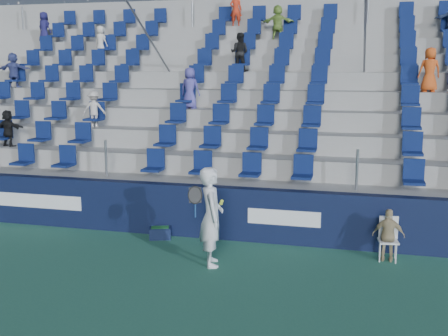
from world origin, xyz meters
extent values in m
plane|color=#2F6D55|center=(0.00, 0.00, 0.00)|extent=(70.00, 70.00, 0.00)
cube|color=#0E1534|center=(0.00, 3.15, 0.60)|extent=(24.00, 0.30, 1.20)
cube|color=white|center=(-5.00, 2.99, 0.62)|extent=(3.20, 0.02, 0.34)
cube|color=white|center=(1.50, 2.99, 0.62)|extent=(1.60, 0.02, 0.34)
cube|color=#989893|center=(0.00, 3.72, 0.60)|extent=(24.00, 0.85, 1.20)
cube|color=#989893|center=(0.00, 4.57, 0.85)|extent=(24.00, 0.85, 1.70)
cube|color=#989893|center=(0.00, 5.42, 1.10)|extent=(24.00, 0.85, 2.20)
cube|color=#989893|center=(0.00, 6.28, 1.35)|extent=(24.00, 0.85, 2.70)
cube|color=#989893|center=(0.00, 7.12, 1.60)|extent=(24.00, 0.85, 3.20)
cube|color=#989893|center=(0.00, 7.97, 1.85)|extent=(24.00, 0.85, 3.70)
cube|color=#989893|center=(0.00, 8.82, 2.10)|extent=(24.00, 0.85, 4.20)
cube|color=#989893|center=(0.00, 9.68, 2.35)|extent=(24.00, 0.85, 4.70)
cube|color=#989893|center=(0.00, 10.52, 2.60)|extent=(24.00, 0.85, 5.20)
cube|color=#989893|center=(0.00, 11.20, 3.10)|extent=(24.00, 0.50, 6.20)
cube|color=#0D1D51|center=(0.00, 3.72, 1.55)|extent=(16.05, 0.50, 0.70)
cube|color=#0D1D51|center=(0.00, 4.57, 2.05)|extent=(16.05, 0.50, 0.70)
cube|color=#0D1D51|center=(0.00, 5.42, 2.55)|extent=(16.05, 0.50, 0.70)
cube|color=#0D1D51|center=(0.00, 6.28, 3.05)|extent=(16.05, 0.50, 0.70)
cube|color=#0D1D51|center=(0.00, 7.12, 3.55)|extent=(16.05, 0.50, 0.70)
cube|color=#0D1D51|center=(0.00, 7.97, 4.05)|extent=(16.05, 0.50, 0.70)
cube|color=#0D1D51|center=(0.00, 8.82, 4.55)|extent=(16.05, 0.50, 0.70)
cube|color=#0D1D51|center=(0.00, 9.68, 5.05)|extent=(16.05, 0.50, 0.70)
cube|color=#0D1D51|center=(0.00, 10.52, 5.55)|extent=(16.05, 0.50, 0.70)
cylinder|color=gray|center=(-3.00, 7.12, 4.35)|extent=(0.06, 7.68, 4.55)
cylinder|color=gray|center=(3.00, 7.12, 4.35)|extent=(0.06, 7.68, 4.55)
imported|color=black|center=(-0.65, 7.92, 4.28)|extent=(0.59, 0.47, 1.16)
imported|color=beige|center=(-4.19, 5.38, 2.70)|extent=(0.72, 0.53, 1.00)
imported|color=#4A4598|center=(-1.67, 6.23, 3.27)|extent=(0.61, 0.46, 1.14)
imported|color=black|center=(-6.37, 4.52, 2.20)|extent=(0.97, 0.50, 1.00)
imported|color=#1B194C|center=(-8.25, 9.62, 5.24)|extent=(0.60, 0.47, 1.08)
imported|color=#DB5119|center=(4.69, 7.08, 3.78)|extent=(0.64, 0.49, 1.16)
imported|color=red|center=(-1.38, 10.47, 5.77)|extent=(0.45, 0.33, 1.13)
imported|color=#3F498A|center=(-7.85, 7.08, 3.75)|extent=(1.06, 0.48, 1.10)
imported|color=silver|center=(-5.63, 8.77, 4.70)|extent=(0.56, 0.44, 1.00)
imported|color=#86AD45|center=(0.21, 9.62, 5.25)|extent=(1.03, 0.37, 1.10)
imported|color=silver|center=(0.31, 1.41, 0.98)|extent=(0.70, 0.84, 1.97)
cylinder|color=navy|center=(0.06, 1.16, 1.16)|extent=(0.03, 0.03, 0.28)
torus|color=black|center=(0.06, 1.16, 1.46)|extent=(0.30, 0.17, 0.28)
plane|color=#262626|center=(0.06, 1.16, 1.46)|extent=(0.30, 0.16, 0.29)
sphere|color=#BAD431|center=(0.56, 1.21, 1.31)|extent=(0.07, 0.07, 0.07)
sphere|color=#BAD431|center=(0.56, 1.27, 1.34)|extent=(0.07, 0.07, 0.07)
cube|color=white|center=(3.69, 2.55, 0.40)|extent=(0.44, 0.44, 0.04)
cube|color=white|center=(3.69, 2.73, 0.64)|extent=(0.39, 0.09, 0.48)
cylinder|color=white|center=(3.54, 2.39, 0.19)|extent=(0.03, 0.03, 0.38)
cylinder|color=white|center=(3.85, 2.39, 0.19)|extent=(0.03, 0.03, 0.38)
cylinder|color=white|center=(3.54, 2.71, 0.19)|extent=(0.03, 0.03, 0.38)
cylinder|color=white|center=(3.85, 2.71, 0.19)|extent=(0.03, 0.03, 0.38)
imported|color=tan|center=(3.69, 2.50, 0.54)|extent=(0.65, 0.30, 1.08)
cube|color=#0F1838|center=(-1.29, 2.75, 0.13)|extent=(0.56, 0.46, 0.26)
cube|color=#1E662D|center=(-1.29, 2.75, 0.19)|extent=(0.45, 0.35, 0.16)
camera|label=1|loc=(3.22, -8.80, 3.90)|focal=45.00mm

